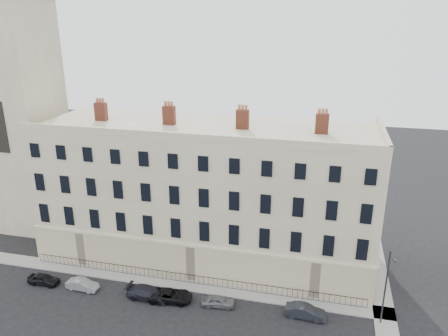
{
  "coord_description": "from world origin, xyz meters",
  "views": [
    {
      "loc": [
        6.48,
        -31.09,
        26.23
      ],
      "look_at": [
        -3.47,
        10.0,
        11.26
      ],
      "focal_mm": 35.0,
      "sensor_mm": 36.0,
      "label": 1
    }
  ],
  "objects_px": {
    "car_b": "(82,285)",
    "streetlamp": "(386,285)",
    "car_c": "(149,293)",
    "car_d": "(170,295)",
    "car_a": "(44,279)",
    "car_f": "(305,312)",
    "car_e": "(218,301)"
  },
  "relations": [
    {
      "from": "car_b",
      "to": "streetlamp",
      "type": "distance_m",
      "value": 28.98
    },
    {
      "from": "car_b",
      "to": "streetlamp",
      "type": "bearing_deg",
      "value": -84.78
    },
    {
      "from": "car_c",
      "to": "car_d",
      "type": "relative_size",
      "value": 1.03
    },
    {
      "from": "car_a",
      "to": "car_c",
      "type": "height_order",
      "value": "car_c"
    },
    {
      "from": "car_a",
      "to": "car_f",
      "type": "relative_size",
      "value": 0.89
    },
    {
      "from": "car_a",
      "to": "car_d",
      "type": "distance_m",
      "value": 13.61
    },
    {
      "from": "car_b",
      "to": "car_d",
      "type": "bearing_deg",
      "value": -85.74
    },
    {
      "from": "car_e",
      "to": "car_b",
      "type": "bearing_deg",
      "value": 85.5
    },
    {
      "from": "car_f",
      "to": "car_b",
      "type": "bearing_deg",
      "value": 95.51
    },
    {
      "from": "car_e",
      "to": "car_a",
      "type": "bearing_deg",
      "value": 85.15
    },
    {
      "from": "car_d",
      "to": "streetlamp",
      "type": "bearing_deg",
      "value": -93.63
    },
    {
      "from": "car_c",
      "to": "car_e",
      "type": "relative_size",
      "value": 1.38
    },
    {
      "from": "car_a",
      "to": "car_e",
      "type": "xyz_separation_m",
      "value": [
        18.31,
        0.72,
        -0.02
      ]
    },
    {
      "from": "car_f",
      "to": "car_c",
      "type": "bearing_deg",
      "value": 96.04
    },
    {
      "from": "car_e",
      "to": "streetlamp",
      "type": "bearing_deg",
      "value": -93.58
    },
    {
      "from": "car_f",
      "to": "streetlamp",
      "type": "xyz_separation_m",
      "value": [
        6.66,
        0.6,
        3.51
      ]
    },
    {
      "from": "car_a",
      "to": "streetlamp",
      "type": "relative_size",
      "value": 0.44
    },
    {
      "from": "car_d",
      "to": "streetlamp",
      "type": "height_order",
      "value": "streetlamp"
    },
    {
      "from": "car_d",
      "to": "streetlamp",
      "type": "xyz_separation_m",
      "value": [
        19.48,
        1.2,
        3.53
      ]
    },
    {
      "from": "car_f",
      "to": "streetlamp",
      "type": "relative_size",
      "value": 0.5
    },
    {
      "from": "car_c",
      "to": "car_f",
      "type": "relative_size",
      "value": 1.18
    },
    {
      "from": "car_b",
      "to": "car_c",
      "type": "bearing_deg",
      "value": -86.52
    },
    {
      "from": "car_b",
      "to": "car_c",
      "type": "distance_m",
      "value": 7.07
    },
    {
      "from": "car_d",
      "to": "car_e",
      "type": "relative_size",
      "value": 1.35
    },
    {
      "from": "car_e",
      "to": "car_f",
      "type": "bearing_deg",
      "value": -94.92
    },
    {
      "from": "car_a",
      "to": "streetlamp",
      "type": "xyz_separation_m",
      "value": [
        33.08,
        1.62,
        3.56
      ]
    },
    {
      "from": "car_c",
      "to": "streetlamp",
      "type": "bearing_deg",
      "value": -84.33
    },
    {
      "from": "car_c",
      "to": "car_f",
      "type": "bearing_deg",
      "value": -85.0
    },
    {
      "from": "car_b",
      "to": "car_c",
      "type": "relative_size",
      "value": 0.76
    },
    {
      "from": "car_a",
      "to": "streetlamp",
      "type": "distance_m",
      "value": 33.31
    },
    {
      "from": "car_c",
      "to": "streetlamp",
      "type": "xyz_separation_m",
      "value": [
        21.64,
        1.38,
        3.48
      ]
    },
    {
      "from": "car_b",
      "to": "car_a",
      "type": "bearing_deg",
      "value": 93.29
    }
  ]
}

